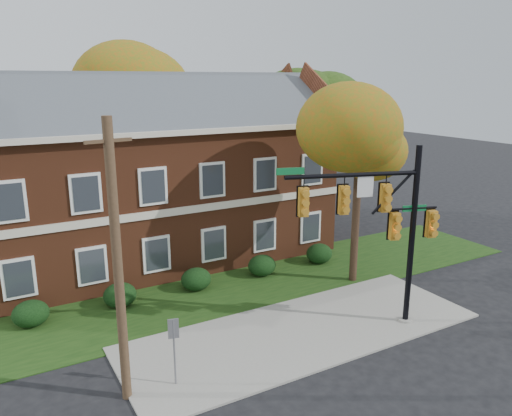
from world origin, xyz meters
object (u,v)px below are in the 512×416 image
apartment_building (154,166)px  tree_near_right (366,142)px  hedge_far_left (31,314)px  hedge_far_right (319,254)px  tree_far_rear (132,88)px  utility_pole (118,265)px  sign_post (174,341)px  hedge_left (120,295)px  hedge_right (262,266)px  hedge_center (196,279)px  traffic_signal (382,218)px  tree_right_rear (320,100)px

apartment_building → tree_near_right: apartment_building is taller
hedge_far_left → hedge_far_right: same height
tree_near_right → tree_far_rear: size_ratio=0.74×
utility_pole → sign_post: bearing=-16.7°
hedge_far_left → hedge_left: 3.50m
hedge_left → hedge_right: (7.00, 0.00, 0.00)m
tree_near_right → utility_pole: 12.94m
hedge_center → hedge_far_right: 7.00m
hedge_right → tree_near_right: size_ratio=0.16×
hedge_far_left → hedge_right: (10.50, 0.00, 0.00)m
hedge_right → tree_near_right: bearing=-37.3°
hedge_center → utility_pole: utility_pole is taller
hedge_far_left → traffic_signal: size_ratio=0.20×
tree_near_right → traffic_signal: (-2.44, -3.84, -2.26)m
tree_near_right → sign_post: 12.44m
utility_pole → hedge_right: bearing=27.3°
apartment_building → hedge_left: apartment_building is taller
apartment_building → hedge_far_right: 9.82m
tree_near_right → utility_pole: size_ratio=1.01×
hedge_left → apartment_building: bearing=56.3°
apartment_building → utility_pole: size_ratio=2.21×
tree_right_rear → tree_far_rear: tree_far_rear is taller
hedge_far_left → tree_right_rear: size_ratio=0.13×
hedge_left → hedge_center: 3.50m
apartment_building → tree_right_rear: (11.31, 0.86, 3.13)m
sign_post → hedge_left: bearing=103.3°
hedge_left → tree_right_rear: 17.74m
apartment_building → sign_post: bearing=-106.5°
tree_far_rear → tree_right_rear: bearing=-35.0°
hedge_far_left → hedge_center: size_ratio=1.00×
hedge_center → sign_post: (-3.50, -6.56, 1.05)m
tree_far_rear → hedge_right: bearing=-80.6°
hedge_left → utility_pole: bearing=-103.2°
hedge_right → utility_pole: (-8.50, -6.38, 3.78)m
hedge_far_left → sign_post: 7.51m
tree_far_rear → hedge_center: bearing=-95.9°
hedge_right → tree_near_right: 7.72m
hedge_left → utility_pole: size_ratio=0.16×
hedge_far_left → hedge_far_right: bearing=0.0°
traffic_signal → utility_pole: utility_pole is taller
hedge_far_right → tree_right_rear: 10.66m
hedge_far_left → tree_right_rear: (18.31, 6.11, 7.60)m
hedge_left → sign_post: 6.65m
apartment_building → tree_right_rear: size_ratio=1.77×
hedge_far_right → traffic_signal: (-2.21, -6.68, 3.88)m
hedge_left → tree_near_right: (10.72, -2.83, 6.14)m
traffic_signal → hedge_far_right: bearing=89.6°
hedge_center → traffic_signal: bearing=-54.4°
apartment_building → hedge_far_right: apartment_building is taller
tree_right_rear → apartment_building: bearing=-175.7°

